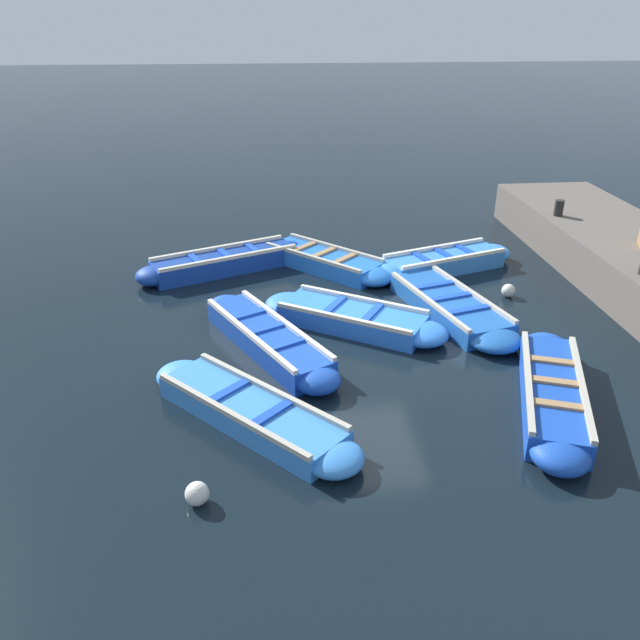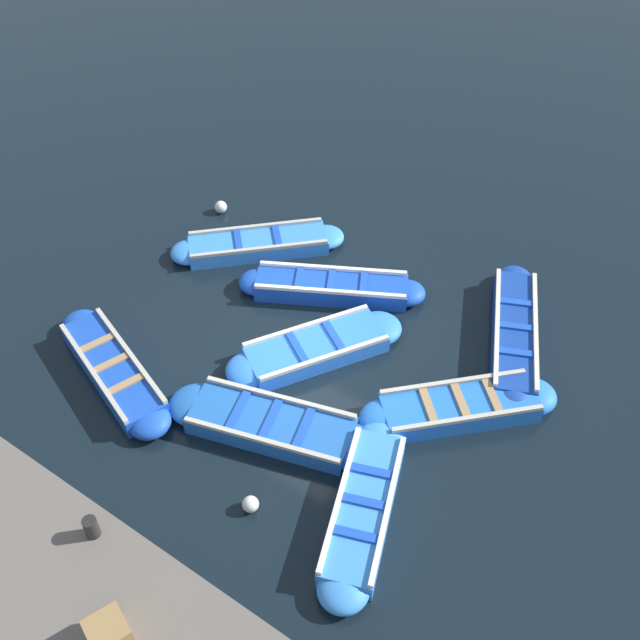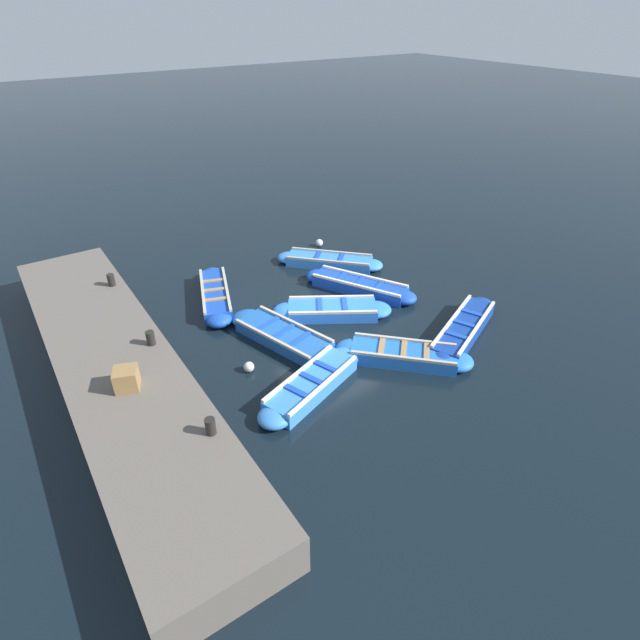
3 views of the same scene
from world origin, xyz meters
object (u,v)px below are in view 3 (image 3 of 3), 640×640
(boat_mid_row, at_px, (312,385))
(bollard_north, at_px, (210,426))
(boat_inner_gap, at_px, (284,336))
(boat_outer_right, at_px, (403,355))
(boat_broadside, at_px, (215,295))
(boat_stern_in, at_px, (463,330))
(bollard_mid_south, at_px, (111,280))
(boat_bow_out, at_px, (332,310))
(boat_alongside, at_px, (359,286))
(boat_far_corner, at_px, (329,261))
(buoy_yellow_far, at_px, (359,356))
(wooden_crate, at_px, (126,379))
(buoy_orange_near, at_px, (249,367))
(buoy_white_drifting, at_px, (319,243))
(bollard_mid_north, at_px, (151,338))

(boat_mid_row, bearing_deg, bollard_north, -163.82)
(bollard_north, bearing_deg, boat_inner_gap, 41.77)
(boat_outer_right, distance_m, boat_broadside, 6.11)
(boat_broadside, bearing_deg, boat_inner_gap, -78.41)
(boat_stern_in, distance_m, bollard_mid_south, 9.97)
(boat_bow_out, bearing_deg, boat_mid_row, -133.34)
(boat_inner_gap, xyz_separation_m, boat_alongside, (3.36, 1.02, 0.02))
(boat_mid_row, relative_size, boat_far_corner, 1.09)
(boat_broadside, height_order, buoy_yellow_far, boat_broadside)
(boat_mid_row, xyz_separation_m, wooden_crate, (-3.70, 1.39, 0.94))
(boat_broadside, bearing_deg, boat_mid_row, -88.41)
(buoy_orange_near, bearing_deg, boat_alongside, 19.15)
(boat_alongside, relative_size, wooden_crate, 7.64)
(boat_stern_in, bearing_deg, boat_inner_gap, 149.13)
(boat_outer_right, bearing_deg, buoy_yellow_far, 145.92)
(wooden_crate, bearing_deg, boat_bow_out, 10.14)
(boat_inner_gap, xyz_separation_m, boat_broadside, (-0.62, 3.04, 0.03))
(buoy_white_drifting, bearing_deg, boat_alongside, -103.63)
(bollard_north, relative_size, wooden_crate, 0.74)
(boat_inner_gap, xyz_separation_m, boat_bow_out, (1.85, 0.36, 0.00))
(boat_stern_in, distance_m, buoy_white_drifting, 7.08)
(boat_bow_out, height_order, buoy_yellow_far, boat_bow_out)
(bollard_mid_south, relative_size, buoy_yellow_far, 1.09)
(boat_inner_gap, distance_m, boat_broadside, 3.10)
(boat_alongside, relative_size, boat_bow_out, 1.07)
(wooden_crate, bearing_deg, boat_alongside, 13.01)
(boat_far_corner, relative_size, buoy_white_drifting, 11.47)
(bollard_mid_north, xyz_separation_m, buoy_white_drifting, (7.49, 4.01, -0.92))
(boat_far_corner, distance_m, wooden_crate, 8.73)
(boat_bow_out, bearing_deg, boat_alongside, 23.65)
(boat_far_corner, bearing_deg, buoy_orange_near, -143.65)
(boat_inner_gap, distance_m, boat_bow_out, 1.88)
(boat_alongside, relative_size, buoy_white_drifting, 13.03)
(boat_far_corner, xyz_separation_m, bollard_mid_south, (-6.90, 0.99, 0.90))
(boat_inner_gap, height_order, buoy_yellow_far, boat_inner_gap)
(boat_bow_out, height_order, wooden_crate, wooden_crate)
(boat_broadside, distance_m, wooden_crate, 5.26)
(boat_alongside, xyz_separation_m, bollard_north, (-6.63, -3.94, 0.88))
(bollard_mid_north, distance_m, bollard_mid_south, 3.48)
(boat_bow_out, relative_size, buoy_white_drifting, 12.22)
(boat_inner_gap, xyz_separation_m, bollard_north, (-3.27, -2.92, 0.90))
(buoy_yellow_far, bearing_deg, bollard_mid_north, 151.84)
(boat_inner_gap, relative_size, boat_broadside, 1.06)
(bollard_mid_south, distance_m, buoy_orange_near, 5.12)
(boat_bow_out, bearing_deg, boat_inner_gap, -169.07)
(boat_outer_right, distance_m, buoy_yellow_far, 1.13)
(boat_far_corner, height_order, bollard_mid_north, bollard_mid_north)
(boat_bow_out, distance_m, bollard_mid_south, 6.37)
(boat_broadside, xyz_separation_m, bollard_mid_south, (-2.64, 1.00, 0.87))
(boat_stern_in, bearing_deg, buoy_white_drifting, 89.81)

